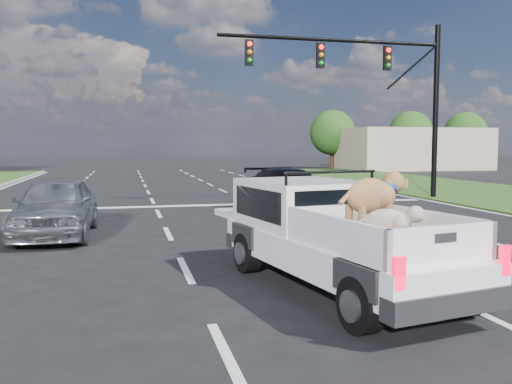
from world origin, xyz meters
TOP-DOWN VIEW (x-y plane):
  - ground at (0.00, 0.00)m, footprint 160.00×160.00m
  - road_markings at (0.00, 6.56)m, footprint 17.75×60.00m
  - traffic_signal at (7.20, 10.50)m, footprint 9.11×0.31m
  - building_right at (22.00, 34.00)m, footprint 12.00×7.00m
  - tree_far_d at (16.00, 38.00)m, footprint 4.20×4.20m
  - tree_far_e at (24.00, 38.00)m, footprint 4.20×4.20m
  - tree_far_f at (30.00, 38.00)m, footprint 4.20×4.20m
  - pickup_truck at (0.32, -1.68)m, footprint 2.59×5.07m
  - silver_sedan at (-4.40, 4.30)m, footprint 1.85×4.34m
  - black_coupe at (2.21, 6.73)m, footprint 2.14×5.02m

SIDE VIEW (x-z plane):
  - ground at x=0.00m, z-range 0.00..0.00m
  - road_markings at x=0.00m, z-range 0.00..0.01m
  - black_coupe at x=2.21m, z-range 0.00..1.44m
  - silver_sedan at x=-4.40m, z-range 0.00..1.46m
  - pickup_truck at x=0.32m, z-range -0.05..1.76m
  - building_right at x=22.00m, z-range 0.00..3.60m
  - tree_far_d at x=16.00m, z-range 0.59..5.99m
  - tree_far_e at x=24.00m, z-range 0.59..5.99m
  - tree_far_f at x=30.00m, z-range 0.59..5.99m
  - traffic_signal at x=7.20m, z-range 1.23..8.23m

